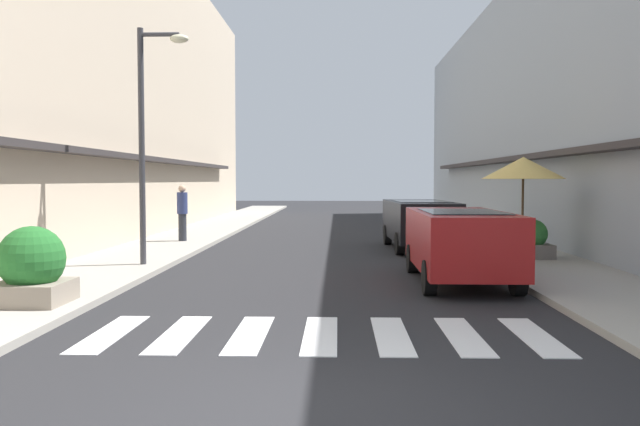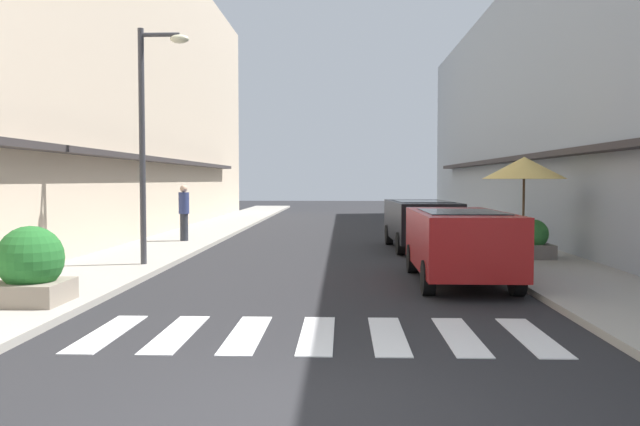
{
  "view_description": "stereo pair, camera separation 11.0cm",
  "coord_description": "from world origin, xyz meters",
  "px_view_note": "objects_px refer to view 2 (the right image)",
  "views": [
    {
      "loc": [
        0.23,
        -5.56,
        2.08
      ],
      "look_at": [
        -0.18,
        9.3,
        1.33
      ],
      "focal_mm": 36.63,
      "sensor_mm": 36.0,
      "label": 1
    },
    {
      "loc": [
        0.34,
        -5.56,
        2.08
      ],
      "look_at": [
        -0.18,
        9.3,
        1.33
      ],
      "focal_mm": 36.63,
      "sensor_mm": 36.0,
      "label": 2
    }
  ],
  "objects_px": {
    "cafe_umbrella": "(524,169)",
    "planter_far": "(476,223)",
    "parked_car_mid": "(421,219)",
    "planter_corner": "(31,268)",
    "planter_midblock": "(534,241)",
    "pedestrian_walking_near": "(184,211)",
    "parked_car_near": "(460,238)",
    "street_lamp": "(150,121)"
  },
  "relations": [
    {
      "from": "parked_car_near",
      "to": "pedestrian_walking_near",
      "type": "bearing_deg",
      "value": 133.91
    },
    {
      "from": "planter_corner",
      "to": "planter_midblock",
      "type": "height_order",
      "value": "planter_corner"
    },
    {
      "from": "street_lamp",
      "to": "planter_midblock",
      "type": "height_order",
      "value": "street_lamp"
    },
    {
      "from": "planter_corner",
      "to": "pedestrian_walking_near",
      "type": "height_order",
      "value": "pedestrian_walking_near"
    },
    {
      "from": "planter_midblock",
      "to": "pedestrian_walking_near",
      "type": "relative_size",
      "value": 0.54
    },
    {
      "from": "planter_corner",
      "to": "planter_far",
      "type": "distance_m",
      "value": 15.98
    },
    {
      "from": "cafe_umbrella",
      "to": "parked_car_near",
      "type": "bearing_deg",
      "value": -123.29
    },
    {
      "from": "planter_corner",
      "to": "planter_midblock",
      "type": "xyz_separation_m",
      "value": [
        9.78,
        6.4,
        -0.15
      ]
    },
    {
      "from": "parked_car_mid",
      "to": "planter_midblock",
      "type": "xyz_separation_m",
      "value": [
        2.46,
        -3.07,
        -0.38
      ]
    },
    {
      "from": "parked_car_mid",
      "to": "cafe_umbrella",
      "type": "distance_m",
      "value": 4.1
    },
    {
      "from": "planter_far",
      "to": "cafe_umbrella",
      "type": "bearing_deg",
      "value": -91.34
    },
    {
      "from": "planter_midblock",
      "to": "planter_corner",
      "type": "bearing_deg",
      "value": -146.81
    },
    {
      "from": "planter_corner",
      "to": "parked_car_near",
      "type": "bearing_deg",
      "value": 22.3
    },
    {
      "from": "parked_car_near",
      "to": "planter_midblock",
      "type": "distance_m",
      "value": 4.21
    },
    {
      "from": "planter_corner",
      "to": "pedestrian_walking_near",
      "type": "relative_size",
      "value": 0.68
    },
    {
      "from": "parked_car_mid",
      "to": "street_lamp",
      "type": "relative_size",
      "value": 0.83
    },
    {
      "from": "parked_car_near",
      "to": "planter_midblock",
      "type": "bearing_deg",
      "value": 54.06
    },
    {
      "from": "parked_car_near",
      "to": "pedestrian_walking_near",
      "type": "height_order",
      "value": "pedestrian_walking_near"
    },
    {
      "from": "planter_far",
      "to": "parked_car_near",
      "type": "bearing_deg",
      "value": -103.41
    },
    {
      "from": "cafe_umbrella",
      "to": "planter_corner",
      "type": "distance_m",
      "value": 11.52
    },
    {
      "from": "street_lamp",
      "to": "pedestrian_walking_near",
      "type": "bearing_deg",
      "value": 96.5
    },
    {
      "from": "pedestrian_walking_near",
      "to": "parked_car_mid",
      "type": "bearing_deg",
      "value": 14.97
    },
    {
      "from": "planter_far",
      "to": "pedestrian_walking_near",
      "type": "relative_size",
      "value": 0.56
    },
    {
      "from": "parked_car_near",
      "to": "cafe_umbrella",
      "type": "height_order",
      "value": "cafe_umbrella"
    },
    {
      "from": "cafe_umbrella",
      "to": "parked_car_mid",
      "type": "bearing_deg",
      "value": 124.56
    },
    {
      "from": "planter_corner",
      "to": "planter_far",
      "type": "height_order",
      "value": "planter_corner"
    },
    {
      "from": "planter_corner",
      "to": "planter_far",
      "type": "bearing_deg",
      "value": 52.9
    },
    {
      "from": "parked_car_mid",
      "to": "planter_midblock",
      "type": "height_order",
      "value": "parked_car_mid"
    },
    {
      "from": "pedestrian_walking_near",
      "to": "street_lamp",
      "type": "bearing_deg",
      "value": -58.51
    },
    {
      "from": "cafe_umbrella",
      "to": "planter_far",
      "type": "height_order",
      "value": "cafe_umbrella"
    },
    {
      "from": "cafe_umbrella",
      "to": "planter_corner",
      "type": "relative_size",
      "value": 2.06
    },
    {
      "from": "parked_car_near",
      "to": "planter_far",
      "type": "height_order",
      "value": "parked_car_near"
    },
    {
      "from": "parked_car_near",
      "to": "planter_midblock",
      "type": "height_order",
      "value": "parked_car_near"
    },
    {
      "from": "street_lamp",
      "to": "pedestrian_walking_near",
      "type": "xyz_separation_m",
      "value": [
        -0.67,
        5.89,
        -2.37
      ]
    },
    {
      "from": "parked_car_mid",
      "to": "cafe_umbrella",
      "type": "relative_size",
      "value": 1.78
    },
    {
      "from": "parked_car_mid",
      "to": "planter_corner",
      "type": "bearing_deg",
      "value": -127.71
    },
    {
      "from": "cafe_umbrella",
      "to": "planter_midblock",
      "type": "height_order",
      "value": "cafe_umbrella"
    },
    {
      "from": "planter_corner",
      "to": "pedestrian_walking_near",
      "type": "bearing_deg",
      "value": 90.96
    },
    {
      "from": "pedestrian_walking_near",
      "to": "planter_midblock",
      "type": "bearing_deg",
      "value": 1.2
    },
    {
      "from": "street_lamp",
      "to": "cafe_umbrella",
      "type": "xyz_separation_m",
      "value": [
        9.0,
        1.41,
        -1.08
      ]
    },
    {
      "from": "parked_car_near",
      "to": "street_lamp",
      "type": "distance_m",
      "value": 7.52
    },
    {
      "from": "planter_corner",
      "to": "planter_midblock",
      "type": "relative_size",
      "value": 1.27
    }
  ]
}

